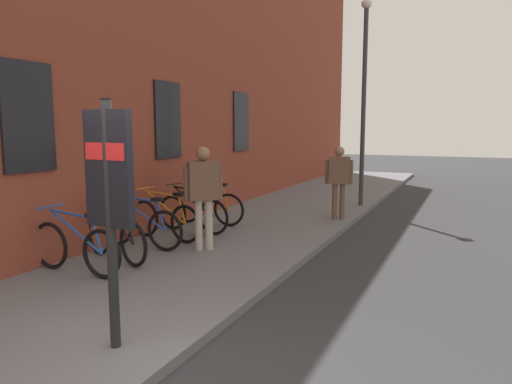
{
  "coord_description": "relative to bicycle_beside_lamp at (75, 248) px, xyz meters",
  "views": [
    {
      "loc": [
        -3.0,
        -2.43,
        2.26
      ],
      "look_at": [
        3.88,
        0.7,
        1.22
      ],
      "focal_mm": 33.49,
      "sensor_mm": 36.0,
      "label": 1
    }
  ],
  "objects": [
    {
      "name": "ground",
      "position": [
        3.92,
        -3.77,
        -0.51
      ],
      "size": [
        60.0,
        60.0,
        0.0
      ],
      "primitive_type": "plane",
      "color": "#2D2D30"
    },
    {
      "name": "sidewalk_pavement",
      "position": [
        5.92,
        -1.02,
        -0.45
      ],
      "size": [
        24.0,
        3.5,
        0.12
      ],
      "primitive_type": "cube",
      "color": "slate",
      "rests_on": "ground"
    },
    {
      "name": "station_facade",
      "position": [
        6.91,
        1.03,
        4.23
      ],
      "size": [
        22.0,
        0.65,
        9.48
      ],
      "color": "brown",
      "rests_on": "ground"
    },
    {
      "name": "bicycle_beside_lamp",
      "position": [
        0.0,
        0.0,
        0.0
      ],
      "size": [
        0.48,
        1.77,
        0.97
      ],
      "color": "black",
      "rests_on": "sidewalk_pavement"
    },
    {
      "name": "bicycle_end_of_row",
      "position": [
        0.79,
        -0.06,
        0.0
      ],
      "size": [
        0.7,
        1.69,
        0.97
      ],
      "color": "black",
      "rests_on": "sidewalk_pavement"
    },
    {
      "name": "bicycle_by_door",
      "position": [
        1.6,
        0.07,
        0.0
      ],
      "size": [
        0.48,
        1.77,
        0.97
      ],
      "color": "black",
      "rests_on": "sidewalk_pavement"
    },
    {
      "name": "bicycle_under_window",
      "position": [
        2.3,
        0.06,
        0.0
      ],
      "size": [
        0.48,
        1.76,
        0.97
      ],
      "color": "black",
      "rests_on": "sidewalk_pavement"
    },
    {
      "name": "bicycle_leaning_wall",
      "position": [
        3.09,
        -0.08,
        0.0
      ],
      "size": [
        0.48,
        1.77,
        0.97
      ],
      "color": "black",
      "rests_on": "sidewalk_pavement"
    },
    {
      "name": "bicycle_nearest_sign",
      "position": [
        3.89,
        0.04,
        0.0
      ],
      "size": [
        0.48,
        1.77,
        0.97
      ],
      "color": "black",
      "rests_on": "sidewalk_pavement"
    },
    {
      "name": "transit_info_sign",
      "position": [
        -1.61,
        -2.12,
        1.21
      ],
      "size": [
        0.13,
        0.55,
        2.4
      ],
      "color": "black",
      "rests_on": "sidewalk_pavement"
    },
    {
      "name": "pedestrian_near_bus",
      "position": [
        2.8,
        -0.5,
        0.67
      ],
      "size": [
        0.53,
        0.53,
        1.74
      ],
      "color": "#B2A599",
      "rests_on": "sidewalk_pavement"
    },
    {
      "name": "pedestrian_crossing_street",
      "position": [
        1.97,
        -1.0,
        0.71
      ],
      "size": [
        0.54,
        0.56,
        1.8
      ],
      "color": "#B2A599",
      "rests_on": "sidewalk_pavement"
    },
    {
      "name": "pedestrian_by_facade",
      "position": [
        5.69,
        -2.42,
        0.64
      ],
      "size": [
        0.37,
        0.62,
        1.69
      ],
      "color": "brown",
      "rests_on": "sidewalk_pavement"
    },
    {
      "name": "street_lamp",
      "position": [
        7.9,
        -2.47,
        2.83
      ],
      "size": [
        0.28,
        0.28,
        5.47
      ],
      "color": "#333338",
      "rests_on": "sidewalk_pavement"
    }
  ]
}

